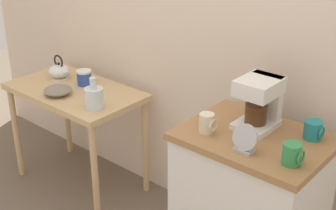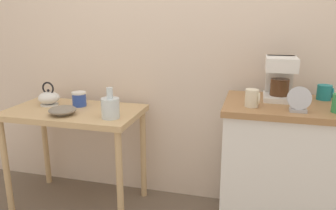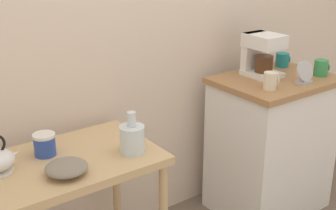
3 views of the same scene
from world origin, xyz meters
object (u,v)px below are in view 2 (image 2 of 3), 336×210
(glass_carafe_vase, at_px, (110,107))
(coffee_maker, at_px, (280,76))
(bowl_stoneware, at_px, (63,110))
(mug_small_cream, at_px, (252,98))
(teakettle, at_px, (49,98))
(table_clock, at_px, (299,101))
(canister_enamel, at_px, (79,99))
(mug_dark_teal, at_px, (325,92))

(glass_carafe_vase, xyz_separation_m, coffee_maker, (1.04, 0.19, 0.22))
(bowl_stoneware, bearing_deg, mug_small_cream, -1.02)
(teakettle, relative_size, mug_small_cream, 1.88)
(bowl_stoneware, xyz_separation_m, coffee_maker, (1.38, 0.21, 0.26))
(teakettle, bearing_deg, glass_carafe_vase, -17.28)
(coffee_maker, distance_m, table_clock, 0.29)
(bowl_stoneware, xyz_separation_m, teakettle, (-0.23, 0.20, 0.02))
(teakettle, xyz_separation_m, coffee_maker, (1.61, 0.01, 0.23))
(table_clock, bearing_deg, canister_enamel, 168.67)
(mug_small_cream, bearing_deg, mug_dark_teal, 33.40)
(mug_dark_teal, bearing_deg, coffee_maker, -169.20)
(teakettle, distance_m, mug_small_cream, 1.48)
(teakettle, distance_m, coffee_maker, 1.63)
(bowl_stoneware, distance_m, mug_small_cream, 1.24)
(canister_enamel, height_order, table_clock, table_clock)
(bowl_stoneware, xyz_separation_m, canister_enamel, (-0.00, 0.23, 0.02))
(teakettle, xyz_separation_m, mug_dark_teal, (1.88, 0.06, 0.14))
(teakettle, distance_m, table_clock, 1.73)
(canister_enamel, bearing_deg, mug_dark_teal, 0.89)
(glass_carafe_vase, xyz_separation_m, canister_enamel, (-0.34, 0.21, -0.02))
(glass_carafe_vase, distance_m, canister_enamel, 0.41)
(table_clock, bearing_deg, bowl_stoneware, 177.52)
(glass_carafe_vase, relative_size, mug_small_cream, 2.04)
(teakettle, relative_size, mug_dark_teal, 2.01)
(teakettle, height_order, canister_enamel, teakettle)
(mug_dark_teal, height_order, mug_small_cream, mug_small_cream)
(teakettle, bearing_deg, bowl_stoneware, -40.40)
(mug_small_cream, bearing_deg, canister_enamel, 168.37)
(teakettle, bearing_deg, table_clock, -8.70)
(table_clock, bearing_deg, glass_carafe_vase, 175.84)
(canister_enamel, xyz_separation_m, mug_dark_teal, (1.65, 0.03, 0.14))
(mug_small_cream, relative_size, table_clock, 0.73)
(teakettle, xyz_separation_m, glass_carafe_vase, (0.57, -0.18, 0.02))
(teakettle, bearing_deg, mug_dark_teal, 1.85)
(glass_carafe_vase, bearing_deg, bowl_stoneware, -176.89)
(bowl_stoneware, xyz_separation_m, table_clock, (1.47, -0.06, 0.18))
(bowl_stoneware, distance_m, teakettle, 0.30)
(coffee_maker, relative_size, mug_dark_teal, 2.79)
(canister_enamel, bearing_deg, glass_carafe_vase, -31.71)
(teakettle, distance_m, canister_enamel, 0.23)
(canister_enamel, bearing_deg, table_clock, -11.33)
(bowl_stoneware, relative_size, canister_enamel, 1.74)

